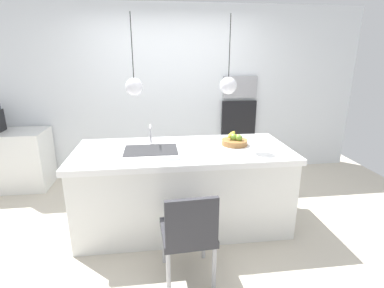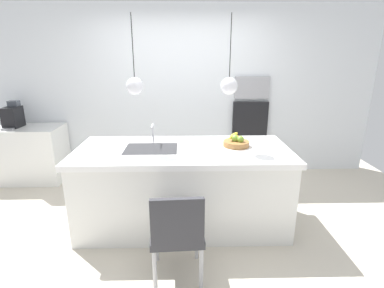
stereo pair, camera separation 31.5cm
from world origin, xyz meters
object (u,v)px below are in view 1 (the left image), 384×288
object	(u,v)px
fruit_bowl	(235,141)
oven	(238,118)
chair_near	(189,232)
microwave	(240,87)

from	to	relation	value
fruit_bowl	oven	world-z (taller)	oven
fruit_bowl	oven	distance (m)	1.58
fruit_bowl	chair_near	distance (m)	1.26
fruit_bowl	oven	size ratio (longest dim) A/B	0.51
microwave	chair_near	xyz separation A→B (m)	(-1.11, -2.49, -0.90)
oven	microwave	bearing A→B (deg)	0.00
chair_near	oven	bearing A→B (deg)	65.94
chair_near	fruit_bowl	bearing A→B (deg)	57.18
chair_near	microwave	bearing A→B (deg)	65.94
oven	chair_near	xyz separation A→B (m)	(-1.11, -2.49, -0.40)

